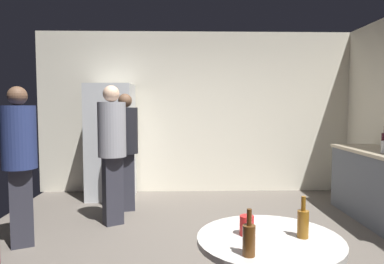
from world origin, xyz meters
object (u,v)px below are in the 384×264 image
Objects in this scene: beer_bottle_brown at (249,239)px; person_in_navy_shirt at (19,154)px; foreground_table at (269,256)px; beer_bottle_amber at (303,223)px; refrigerator at (111,142)px; person_in_black_shirt at (126,143)px; plastic_cup_red at (247,225)px; person_in_gray_shirt at (112,144)px.

person_in_navy_shirt is at bearing 135.33° from beer_bottle_brown.
foreground_table is 3.48× the size of beer_bottle_brown.
person_in_navy_shirt is (-2.34, 1.75, 0.15)m from beer_bottle_amber.
person_in_navy_shirt is at bearing 141.08° from foreground_table.
refrigerator is 1.09× the size of person_in_navy_shirt.
person_in_navy_shirt is at bearing 143.21° from beer_bottle_amber.
beer_bottle_amber is at bearing 11.48° from person_in_black_shirt.
plastic_cup_red reaches higher than foreground_table.
person_in_gray_shirt is at bearing 122.30° from beer_bottle_amber.
person_in_black_shirt is (0.07, 0.58, -0.05)m from person_in_gray_shirt.
refrigerator is at bearing 110.50° from beer_bottle_brown.
plastic_cup_red is 0.07× the size of person_in_navy_shirt.
beer_bottle_brown is 3.41m from person_in_black_shirt.
plastic_cup_red is at bearing 162.50° from foreground_table.
person_in_navy_shirt reaches higher than foreground_table.
foreground_table is 3.26m from person_in_black_shirt.
person_in_black_shirt is (0.88, 1.24, -0.02)m from person_in_navy_shirt.
beer_bottle_amber is (1.80, -3.67, -0.08)m from refrigerator.
person_in_navy_shirt is at bearing -49.83° from person_in_black_shirt.
person_in_navy_shirt is at bearing -105.62° from refrigerator.
plastic_cup_red is at bearing -67.58° from refrigerator.
beer_bottle_amber is at bearing 1.99° from person_in_gray_shirt.
refrigerator is 0.77m from person_in_black_shirt.
beer_bottle_brown is 2.81m from person_in_navy_shirt.
plastic_cup_red is 2.66m from person_in_navy_shirt.
plastic_cup_red is (-0.12, 0.04, 0.16)m from foreground_table.
person_in_navy_shirt is (-2.04, 1.70, 0.18)m from plastic_cup_red.
person_in_black_shirt reaches higher than beer_bottle_amber.
person_in_gray_shirt reaches higher than beer_bottle_amber.
plastic_cup_red is at bearing -2.97° from person_in_gray_shirt.
refrigerator reaches higher than person_in_navy_shirt.
refrigerator is at bearing 113.80° from foreground_table.
beer_bottle_amber is 0.14× the size of person_in_navy_shirt.
beer_bottle_amber is 3.33m from person_in_black_shirt.
beer_bottle_amber is 2.09× the size of plastic_cup_red.
person_in_gray_shirt is at bearing 103.74° from person_in_navy_shirt.
person_in_navy_shirt is (-0.81, -0.66, -0.03)m from person_in_gray_shirt.
person_in_navy_shirt is at bearing 140.09° from plastic_cup_red.
refrigerator is 4.01m from foreground_table.
plastic_cup_red is 3.17m from person_in_black_shirt.
person_in_black_shirt is at bearing 113.12° from foreground_table.
beer_bottle_brown is 0.14× the size of person_in_navy_shirt.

